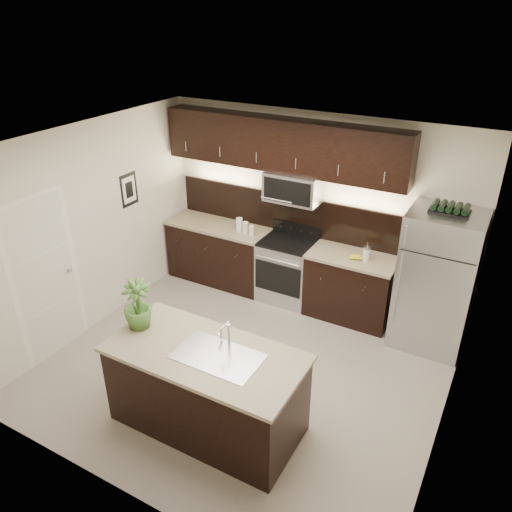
{
  "coord_description": "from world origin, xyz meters",
  "views": [
    {
      "loc": [
        2.42,
        -4.08,
        3.98
      ],
      "look_at": [
        -0.14,
        0.55,
        1.24
      ],
      "focal_mm": 35.0,
      "sensor_mm": 36.0,
      "label": 1
    }
  ],
  "objects": [
    {
      "name": "sink_faucet",
      "position": [
        0.27,
        -0.93,
        0.96
      ],
      "size": [
        0.84,
        0.5,
        0.28
      ],
      "color": "silver",
      "rests_on": "island"
    },
    {
      "name": "refrigerator",
      "position": [
        1.8,
        1.63,
        0.9
      ],
      "size": [
        0.87,
        0.78,
        1.8
      ],
      "primitive_type": "cube",
      "color": "#B2B2B7",
      "rests_on": "ground"
    },
    {
      "name": "island",
      "position": [
        0.12,
        -0.94,
        0.47
      ],
      "size": [
        1.96,
        0.96,
        0.94
      ],
      "color": "black",
      "rests_on": "ground"
    },
    {
      "name": "upper_fixtures",
      "position": [
        -0.43,
        1.84,
        2.14
      ],
      "size": [
        3.49,
        0.4,
        1.66
      ],
      "color": "black",
      "rests_on": "counter_run"
    },
    {
      "name": "ground",
      "position": [
        0.0,
        0.0,
        0.0
      ],
      "size": [
        4.5,
        4.5,
        0.0
      ],
      "primitive_type": "plane",
      "color": "gray",
      "rests_on": "ground"
    },
    {
      "name": "french_press",
      "position": [
        0.9,
        1.64,
        1.04
      ],
      "size": [
        0.09,
        0.09,
        0.26
      ],
      "rotation": [
        0.0,
        0.0,
        -0.15
      ],
      "color": "silver",
      "rests_on": "counter_run"
    },
    {
      "name": "wine_rack",
      "position": [
        1.8,
        1.63,
        1.85
      ],
      "size": [
        0.44,
        0.28,
        0.1
      ],
      "color": "black",
      "rests_on": "refrigerator"
    },
    {
      "name": "room_walls",
      "position": [
        -0.11,
        -0.04,
        1.7
      ],
      "size": [
        4.52,
        4.02,
        2.71
      ],
      "color": "beige",
      "rests_on": "ground"
    },
    {
      "name": "bananas",
      "position": [
        0.72,
        1.61,
        0.97
      ],
      "size": [
        0.22,
        0.2,
        0.06
      ],
      "primitive_type": "ellipsoid",
      "rotation": [
        0.0,
        0.0,
        0.36
      ],
      "color": "gold",
      "rests_on": "counter_run"
    },
    {
      "name": "plant",
      "position": [
        -0.71,
        -0.92,
        1.21
      ],
      "size": [
        0.39,
        0.39,
        0.53
      ],
      "primitive_type": "imported",
      "rotation": [
        0.0,
        0.0,
        0.39
      ],
      "color": "#3B6628",
      "rests_on": "island"
    },
    {
      "name": "counter_run",
      "position": [
        -0.46,
        1.69,
        0.47
      ],
      "size": [
        3.51,
        0.65,
        0.94
      ],
      "color": "black",
      "rests_on": "ground"
    },
    {
      "name": "canisters",
      "position": [
        -0.94,
        1.63,
        1.03
      ],
      "size": [
        0.31,
        0.12,
        0.21
      ],
      "rotation": [
        0.0,
        0.0,
        -0.14
      ],
      "color": "silver",
      "rests_on": "counter_run"
    }
  ]
}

